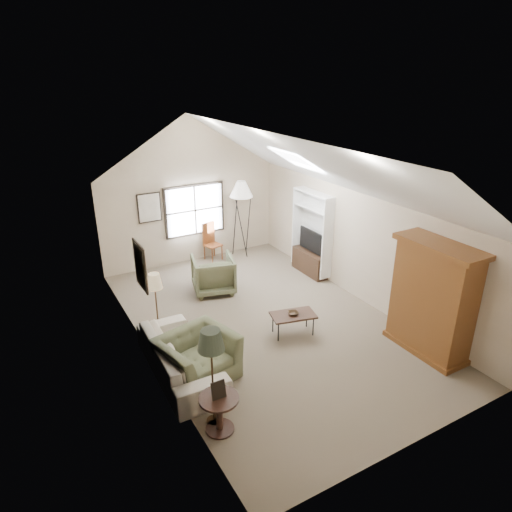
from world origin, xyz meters
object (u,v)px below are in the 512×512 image
coffee_table (293,324)px  side_table (219,414)px  armoire (433,299)px  armchair_far (213,274)px  side_chair (213,242)px  sofa (180,356)px  armchair_near (198,357)px

coffee_table → side_table: 2.99m
armoire → armchair_far: (-2.51, 4.30, -0.65)m
armoire → armchair_far: bearing=120.3°
side_table → armoire: bearing=-0.6°
armchair_far → side_chair: size_ratio=0.93×
sofa → side_chair: 5.20m
coffee_table → side_table: bearing=-145.6°
armchair_far → side_table: (-1.87, -4.25, -0.15)m
armchair_far → side_table: bearing=81.2°
armchair_far → side_chair: side_chair is taller
armchair_far → sofa: bearing=69.7°
armoire → armchair_far: 5.02m
armchair_near → side_table: armchair_near is taller
armoire → armchair_near: 4.44m
coffee_table → sofa: bearing=-177.9°
coffee_table → armoire: bearing=-42.2°
side_chair → sofa: bearing=-135.0°
armoire → side_table: bearing=179.4°
armchair_near → sofa: bearing=116.6°
armoire → armchair_near: armoire is taller
sofa → coffee_table: size_ratio=2.71×
side_chair → armoire: bearing=-88.3°
armchair_near → coffee_table: bearing=-5.5°
armoire → side_chair: (-1.69, 6.10, -0.57)m
coffee_table → side_chair: side_chair is taller
armchair_far → coffee_table: bearing=117.9°
sofa → side_table: sofa is taller
armchair_near → coffee_table: (2.24, 0.35, -0.18)m
armoire → coffee_table: (-1.92, 1.74, -0.87)m
armchair_near → side_chair: size_ratio=1.17×
armchair_near → side_chair: 5.32m
armchair_far → side_table: size_ratio=1.64×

